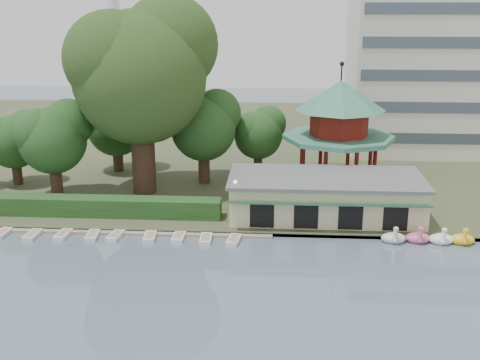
# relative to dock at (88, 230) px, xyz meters

# --- Properties ---
(ground_plane) EXTENTS (220.00, 220.00, 0.00)m
(ground_plane) POSITION_rel_dock_xyz_m (12.00, -17.20, -0.12)
(ground_plane) COLOR slate
(ground_plane) RESTS_ON ground
(shore) EXTENTS (220.00, 70.00, 0.40)m
(shore) POSITION_rel_dock_xyz_m (12.00, 34.80, 0.08)
(shore) COLOR #424930
(shore) RESTS_ON ground
(embankment) EXTENTS (220.00, 0.60, 0.30)m
(embankment) POSITION_rel_dock_xyz_m (12.00, 0.10, 0.03)
(embankment) COLOR gray
(embankment) RESTS_ON ground
(dock) EXTENTS (34.00, 1.60, 0.24)m
(dock) POSITION_rel_dock_xyz_m (0.00, 0.00, 0.00)
(dock) COLOR gray
(dock) RESTS_ON ground
(boathouse) EXTENTS (18.60, 9.39, 3.90)m
(boathouse) POSITION_rel_dock_xyz_m (22.00, 4.77, 2.25)
(boathouse) COLOR beige
(boathouse) RESTS_ON shore
(pavilion) EXTENTS (12.40, 12.40, 13.50)m
(pavilion) POSITION_rel_dock_xyz_m (24.00, 14.80, 7.36)
(pavilion) COLOR beige
(pavilion) RESTS_ON shore
(hedge) EXTENTS (30.00, 2.00, 1.80)m
(hedge) POSITION_rel_dock_xyz_m (-3.00, 3.30, 1.18)
(hedge) COLOR #234A1E
(hedge) RESTS_ON shore
(lamp_post) EXTENTS (0.36, 0.36, 4.28)m
(lamp_post) POSITION_rel_dock_xyz_m (13.50, 1.80, 3.22)
(lamp_post) COLOR black
(lamp_post) RESTS_ON shore
(big_tree) EXTENTS (15.25, 14.21, 20.78)m
(big_tree) POSITION_rel_dock_xyz_m (3.19, 11.02, 13.71)
(big_tree) COLOR #3A281C
(big_tree) RESTS_ON shore
(small_trees) EXTENTS (39.34, 17.12, 10.55)m
(small_trees) POSITION_rel_dock_xyz_m (-1.45, 14.05, 6.32)
(small_trees) COLOR #3A281C
(small_trees) RESTS_ON shore
(moored_rowboats) EXTENTS (29.92, 2.71, 0.36)m
(moored_rowboats) POSITION_rel_dock_xyz_m (-0.70, -1.41, 0.06)
(moored_rowboats) COLOR silver
(moored_rowboats) RESTS_ON ground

